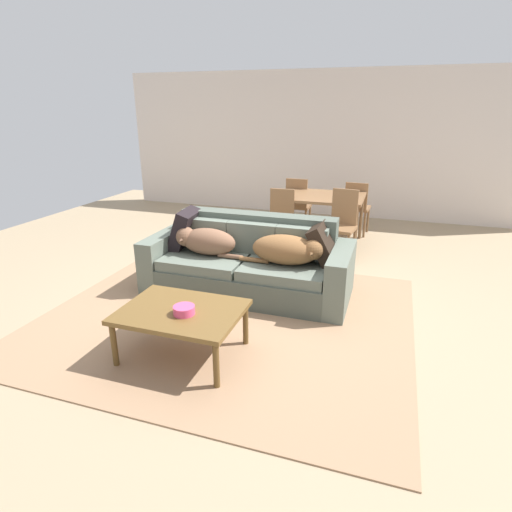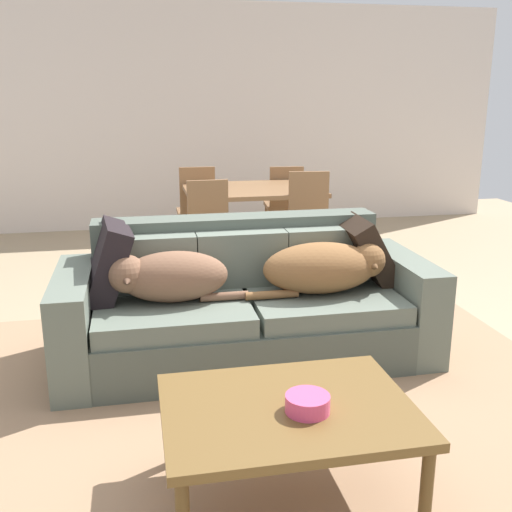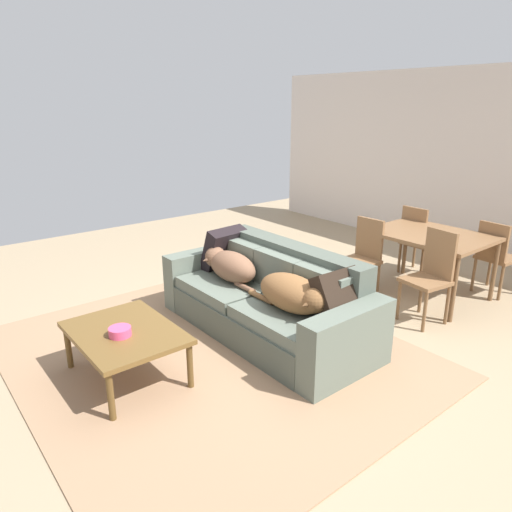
# 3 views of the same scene
# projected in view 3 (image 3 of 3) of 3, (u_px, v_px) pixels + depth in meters

# --- Properties ---
(ground_plane) EXTENTS (10.00, 10.00, 0.00)m
(ground_plane) POSITION_uv_depth(u_px,v_px,m) (272.00, 332.00, 4.70)
(ground_plane) COLOR tan
(back_partition) EXTENTS (8.00, 0.12, 2.70)m
(back_partition) POSITION_uv_depth(u_px,v_px,m) (485.00, 165.00, 6.67)
(back_partition) COLOR beige
(back_partition) RESTS_ON ground
(area_rug) EXTENTS (3.65, 3.17, 0.01)m
(area_rug) POSITION_uv_depth(u_px,v_px,m) (210.00, 353.00, 4.30)
(area_rug) COLOR #9E7959
(area_rug) RESTS_ON ground
(couch) EXTENTS (2.32, 0.98, 0.86)m
(couch) POSITION_uv_depth(u_px,v_px,m) (270.00, 301.00, 4.63)
(couch) COLOR #4D554B
(couch) RESTS_ON ground
(dog_on_left_cushion) EXTENTS (0.82, 0.35, 0.31)m
(dog_on_left_cushion) POSITION_uv_depth(u_px,v_px,m) (230.00, 265.00, 4.84)
(dog_on_left_cushion) COLOR brown
(dog_on_left_cushion) RESTS_ON couch
(dog_on_right_cushion) EXTENTS (0.91, 0.39, 0.32)m
(dog_on_right_cushion) POSITION_uv_depth(u_px,v_px,m) (294.00, 294.00, 4.11)
(dog_on_right_cushion) COLOR brown
(dog_on_right_cushion) RESTS_ON couch
(throw_pillow_by_left_arm) EXTENTS (0.35, 0.50, 0.50)m
(throw_pillow_by_left_arm) POSITION_uv_depth(u_px,v_px,m) (224.00, 249.00, 5.19)
(throw_pillow_by_left_arm) COLOR black
(throw_pillow_by_left_arm) RESTS_ON couch
(throw_pillow_by_right_arm) EXTENTS (0.36, 0.45, 0.45)m
(throw_pillow_by_right_arm) POSITION_uv_depth(u_px,v_px,m) (340.00, 297.00, 3.95)
(throw_pillow_by_right_arm) COLOR black
(throw_pillow_by_right_arm) RESTS_ON couch
(coffee_table) EXTENTS (1.01, 0.76, 0.44)m
(coffee_table) POSITION_uv_depth(u_px,v_px,m) (125.00, 335.00, 3.80)
(coffee_table) COLOR brown
(coffee_table) RESTS_ON ground
(bowl_on_coffee_table) EXTENTS (0.18, 0.18, 0.07)m
(bowl_on_coffee_table) POSITION_uv_depth(u_px,v_px,m) (120.00, 332.00, 3.69)
(bowl_on_coffee_table) COLOR #EA4C7F
(bowl_on_coffee_table) RESTS_ON coffee_table
(dining_table) EXTENTS (1.28, 0.98, 0.76)m
(dining_table) POSITION_uv_depth(u_px,v_px,m) (430.00, 239.00, 5.42)
(dining_table) COLOR brown
(dining_table) RESTS_ON ground
(dining_chair_near_left) EXTENTS (0.42, 0.42, 0.92)m
(dining_chair_near_left) POSITION_uv_depth(u_px,v_px,m) (363.00, 255.00, 5.49)
(dining_chair_near_left) COLOR brown
(dining_chair_near_left) RESTS_ON ground
(dining_chair_near_right) EXTENTS (0.45, 0.45, 0.97)m
(dining_chair_near_right) POSITION_uv_depth(u_px,v_px,m) (431.00, 273.00, 4.81)
(dining_chair_near_right) COLOR brown
(dining_chair_near_right) RESTS_ON ground
(dining_chair_far_left) EXTENTS (0.41, 0.41, 0.92)m
(dining_chair_far_left) POSITION_uv_depth(u_px,v_px,m) (417.00, 238.00, 6.15)
(dining_chair_far_left) COLOR brown
(dining_chair_far_left) RESTS_ON ground
(dining_chair_far_right) EXTENTS (0.43, 0.43, 0.89)m
(dining_chair_far_right) POSITION_uv_depth(u_px,v_px,m) (495.00, 254.00, 5.50)
(dining_chair_far_right) COLOR brown
(dining_chair_far_right) RESTS_ON ground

